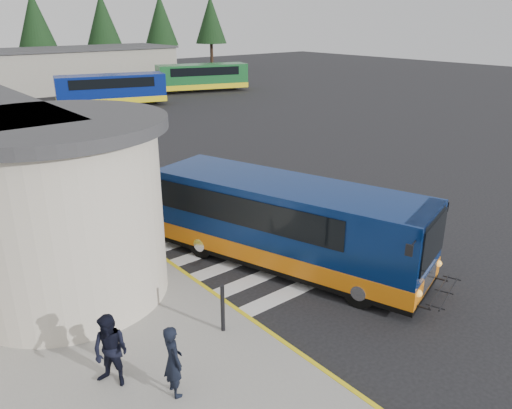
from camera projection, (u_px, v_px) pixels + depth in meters
ground at (274, 235)px, 17.67m from camera, size 140.00×140.00×0.00m
curb_strip at (118, 228)px, 18.13m from camera, size 0.12×34.00×0.16m
crosswalk at (279, 247)px, 16.79m from camera, size 8.00×5.35×0.01m
depot_building at (46, 70)px, 50.82m from camera, size 26.40×8.40×4.20m
tree_line at (19, 21)px, 55.11m from camera, size 58.40×4.40×10.00m
transit_bus at (288, 227)px, 15.21m from camera, size 5.35×9.61×2.64m
pedestrian_a at (173, 361)px, 9.81m from camera, size 0.44×0.61×1.56m
pedestrian_b at (111, 351)px, 10.06m from camera, size 0.93×0.99×1.61m
bollard at (223, 308)px, 11.87m from camera, size 0.10×0.10×1.23m
far_bus_a at (111, 89)px, 42.32m from camera, size 9.28×4.94×2.31m
far_bus_b at (202, 76)px, 50.75m from camera, size 9.44×5.19×2.35m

